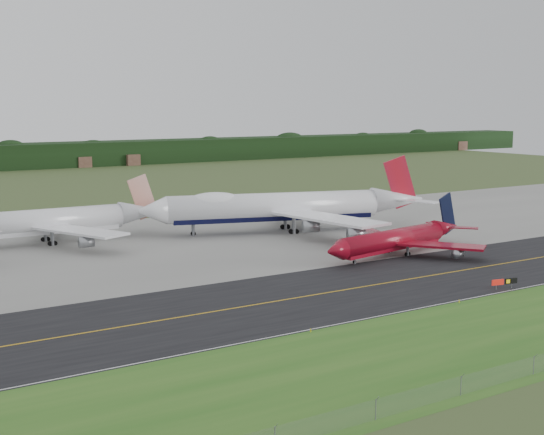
{
  "coord_description": "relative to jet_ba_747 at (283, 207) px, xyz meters",
  "views": [
    {
      "loc": [
        -89.44,
        -102.95,
        31.34
      ],
      "look_at": [
        -9.56,
        22.0,
        9.01
      ],
      "focal_mm": 50.0,
      "sensor_mm": 36.0,
      "label": 1
    }
  ],
  "objects": [
    {
      "name": "jet_red_737",
      "position": [
        4.8,
        -36.64,
        -3.02
      ],
      "size": [
        43.07,
        34.64,
        11.67
      ],
      "color": "maroon",
      "rests_on": "ground"
    },
    {
      "name": "taxiway_edge_line",
      "position": [
        -12.33,
        -70.5,
        -6.22
      ],
      "size": [
        400.0,
        0.25,
        0.0
      ],
      "primitive_type": "cube",
      "color": "silver",
      "rests_on": "taxiway"
    },
    {
      "name": "taxiway",
      "position": [
        -12.33,
        -55.0,
        -6.24
      ],
      "size": [
        400.0,
        32.0,
        0.02
      ],
      "primitive_type": "cube",
      "color": "black",
      "rests_on": "ground"
    },
    {
      "name": "ground",
      "position": [
        -12.33,
        -51.0,
        -6.25
      ],
      "size": [
        600.0,
        600.0,
        0.0
      ],
      "primitive_type": "plane",
      "color": "#394821",
      "rests_on": "ground"
    },
    {
      "name": "jet_star_tail",
      "position": [
        -53.77,
        15.38,
        -1.34
      ],
      "size": [
        55.75,
        46.74,
        14.73
      ],
      "color": "silver",
      "rests_on": "ground"
    },
    {
      "name": "edge_marker_center",
      "position": [
        -13.72,
        -71.5,
        -6.0
      ],
      "size": [
        0.16,
        0.16,
        0.5
      ],
      "primitive_type": "cylinder",
      "color": "yellow",
      "rests_on": "ground"
    },
    {
      "name": "taxiway_centreline",
      "position": [
        -12.33,
        -55.0,
        -6.22
      ],
      "size": [
        400.0,
        0.4,
        0.0
      ],
      "primitive_type": "cube",
      "color": "#C38E12",
      "rests_on": "taxiway"
    },
    {
      "name": "jet_ba_747",
      "position": [
        0.0,
        0.0,
        0.0
      ],
      "size": [
        71.52,
        57.86,
        18.36
      ],
      "color": "white",
      "rests_on": "ground"
    },
    {
      "name": "apron",
      "position": [
        -12.33,
        0.0,
        -6.24
      ],
      "size": [
        400.0,
        78.0,
        0.01
      ],
      "primitive_type": "cube",
      "color": "slate",
      "rests_on": "ground"
    },
    {
      "name": "taxiway_sign",
      "position": [
        -0.25,
        -69.02,
        -5.03
      ],
      "size": [
        5.11,
        1.19,
        1.72
      ],
      "color": "slate",
      "rests_on": "ground"
    },
    {
      "name": "horizon_treeline",
      "position": [
        -12.33,
        222.76,
        -0.78
      ],
      "size": [
        700.0,
        25.0,
        12.0
      ],
      "color": "black",
      "rests_on": "ground"
    },
    {
      "name": "grass_verge",
      "position": [
        -12.33,
        -86.0,
        -6.24
      ],
      "size": [
        400.0,
        30.0,
        0.01
      ],
      "primitive_type": "cube",
      "color": "#295D1B",
      "rests_on": "ground"
    },
    {
      "name": "edge_marker_left",
      "position": [
        -42.69,
        -71.5,
        -6.0
      ],
      "size": [
        0.16,
        0.16,
        0.5
      ],
      "primitive_type": "cylinder",
      "color": "yellow",
      "rests_on": "ground"
    }
  ]
}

